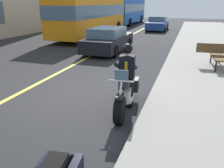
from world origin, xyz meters
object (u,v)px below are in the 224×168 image
(car_dark, at_px, (158,23))
(bench_sidewalk, at_px, (219,54))
(bus_far, at_px, (127,9))
(bus_near, at_px, (92,13))
(motorcycle_main, at_px, (125,93))
(rider_main, at_px, (127,70))
(car_silver, at_px, (108,40))

(car_dark, relative_size, bench_sidewalk, 2.52)
(bus_far, bearing_deg, bus_near, 0.71)
(bus_far, relative_size, bench_sidewalk, 6.05)
(motorcycle_main, distance_m, bench_sidewalk, 5.66)
(motorcycle_main, distance_m, bus_near, 14.96)
(bench_sidewalk, bearing_deg, motorcycle_main, -28.52)
(bus_far, distance_m, bench_sidewalk, 22.61)
(bus_far, distance_m, car_dark, 7.75)
(rider_main, height_order, bus_near, bus_near)
(bench_sidewalk, bearing_deg, rider_main, -29.65)
(motorcycle_main, xyz_separation_m, bus_far, (-25.51, -6.68, 1.42))
(bench_sidewalk, bearing_deg, car_dark, -162.80)
(rider_main, bearing_deg, motorcycle_main, 6.80)
(bus_far, distance_m, car_silver, 18.61)
(bus_near, relative_size, bench_sidewalk, 6.05)
(car_dark, bearing_deg, bus_near, -37.17)
(car_dark, xyz_separation_m, bench_sidewalk, (14.62, 4.53, 0.02))
(motorcycle_main, relative_size, car_silver, 0.48)
(motorcycle_main, distance_m, car_silver, 7.91)
(car_silver, height_order, bench_sidewalk, car_silver)
(bus_near, bearing_deg, car_dark, 142.83)
(car_silver, bearing_deg, rider_main, 22.58)
(rider_main, xyz_separation_m, car_dark, (-19.40, -1.80, -0.35))
(rider_main, bearing_deg, car_silver, -157.42)
(car_silver, xyz_separation_m, bench_sidewalk, (2.34, 5.69, 0.02))
(car_dark, height_order, bench_sidewalk, car_dark)
(bus_near, distance_m, car_dark, 7.88)
(bus_near, height_order, car_dark, bus_near)
(rider_main, relative_size, bench_sidewalk, 0.95)
(rider_main, relative_size, car_dark, 0.38)
(car_silver, distance_m, car_dark, 12.33)
(motorcycle_main, bearing_deg, rider_main, -173.20)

